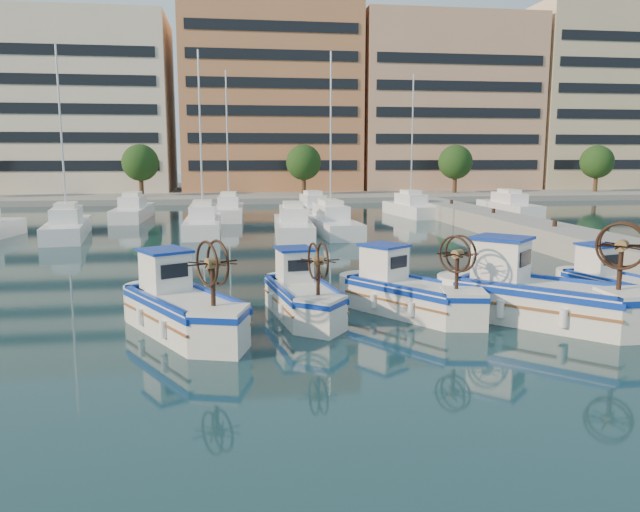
{
  "coord_description": "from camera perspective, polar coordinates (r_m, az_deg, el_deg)",
  "views": [
    {
      "loc": [
        -4.53,
        -17.5,
        5.05
      ],
      "look_at": [
        -1.37,
        4.09,
        1.5
      ],
      "focal_mm": 35.0,
      "sensor_mm": 36.0,
      "label": 1
    }
  ],
  "objects": [
    {
      "name": "fishing_boat_b",
      "position": [
        19.75,
        -1.65,
        -3.44
      ],
      "size": [
        2.25,
        4.26,
        2.59
      ],
      "rotation": [
        0.0,
        0.0,
        0.15
      ],
      "color": "silver",
      "rests_on": "ground"
    },
    {
      "name": "ground",
      "position": [
        18.77,
        5.99,
        -6.42
      ],
      "size": [
        300.0,
        300.0,
        0.0
      ],
      "primitive_type": "plane",
      "color": "#193F43",
      "rests_on": "ground"
    },
    {
      "name": "fishing_boat_e",
      "position": [
        23.45,
        25.62,
        -2.4
      ],
      "size": [
        2.6,
        4.13,
        2.5
      ],
      "rotation": [
        0.0,
        0.0,
        0.27
      ],
      "color": "silver",
      "rests_on": "ground"
    },
    {
      "name": "fishing_boat_a",
      "position": [
        18.29,
        -12.54,
        -4.42
      ],
      "size": [
        3.78,
        4.8,
        2.9
      ],
      "rotation": [
        0.0,
        0.0,
        0.5
      ],
      "color": "silver",
      "rests_on": "ground"
    },
    {
      "name": "waterfront",
      "position": [
        83.9,
        1.15,
        13.37
      ],
      "size": [
        180.0,
        40.0,
        25.6
      ],
      "color": "gray",
      "rests_on": "ground"
    },
    {
      "name": "quay",
      "position": [
        31.26,
        25.88,
        0.12
      ],
      "size": [
        3.0,
        60.0,
        1.2
      ],
      "primitive_type": "cube",
      "color": "gray",
      "rests_on": "ground"
    },
    {
      "name": "fishing_boat_d",
      "position": [
        20.01,
        19.32,
        -3.29
      ],
      "size": [
        4.97,
        4.99,
        3.23
      ],
      "rotation": [
        0.0,
        0.0,
        0.78
      ],
      "color": "silver",
      "rests_on": "ground"
    },
    {
      "name": "fishing_boat_c",
      "position": [
        20.18,
        7.98,
        -3.16
      ],
      "size": [
        3.81,
        4.44,
        2.72
      ],
      "rotation": [
        0.0,
        0.0,
        0.6
      ],
      "color": "silver",
      "rests_on": "ground"
    },
    {
      "name": "yacht_marina",
      "position": [
        45.03,
        -5.91,
        3.43
      ],
      "size": [
        41.68,
        21.8,
        11.5
      ],
      "color": "white",
      "rests_on": "ground"
    }
  ]
}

